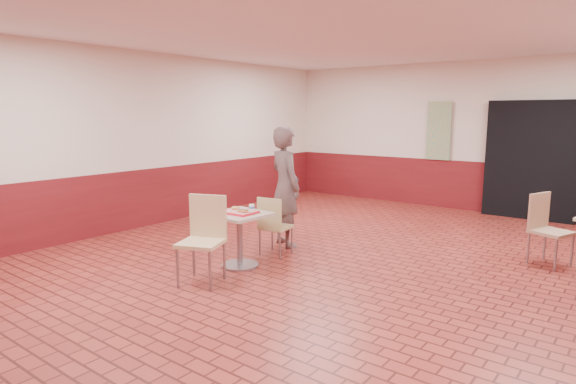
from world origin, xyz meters
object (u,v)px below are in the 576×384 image
Objects in this scene: chair_main_front at (204,234)px; customer at (285,187)px; main_table at (240,231)px; long_john_donut at (243,211)px; paper_cup at (252,208)px; ring_donut at (235,208)px; serving_tray at (239,212)px; chair_second_left at (546,225)px; chair_main_back at (273,223)px.

chair_main_front is 1.86m from customer.
main_table is 0.29m from long_john_donut.
main_table is 8.06× the size of paper_cup.
ring_donut is (-0.17, 0.71, 0.18)m from chair_main_front.
chair_second_left is at bearing 39.33° from serving_tray.
ring_donut is (-0.12, 0.06, 0.03)m from serving_tray.
chair_main_front reaches higher than chair_main_back.
paper_cup is (0.04, 0.12, 0.02)m from long_john_donut.
chair_main_back is 0.63m from paper_cup.
customer reaches higher than chair_main_back.
chair_main_back is at bearing 86.60° from serving_tray.
main_table is at bearing -25.79° from ring_donut.
main_table is at bearing -145.41° from paper_cup.
customer reaches higher than serving_tray.
chair_main_front is at bearing -96.64° from paper_cup.
chair_main_back is at bearing 143.50° from chair_second_left.
serving_tray is 4.84× the size of paper_cup.
long_john_donut is at bearing -15.71° from serving_tray.
main_table is 4.00m from chair_second_left.
chair_main_back reaches higher than main_table.
chair_main_front is 2.40× the size of serving_tray.
customer is (-0.20, 0.53, 0.42)m from chair_main_back.
chair_second_left is at bearing 40.49° from long_john_donut.
serving_tray is at bearing 79.01° from chair_main_back.
ring_donut is 0.26m from paper_cup.
chair_second_left reaches higher than chair_main_back.
customer reaches higher than paper_cup.
chair_main_front is 6.43× the size of long_john_donut.
chair_main_back is at bearing 134.90° from customer.
chair_main_front is 0.65m from long_john_donut.
main_table is at bearing 164.29° from long_john_donut.
long_john_donut is at bearing 63.69° from chair_main_front.
paper_cup is 0.09× the size of chair_second_left.
paper_cup reaches higher than main_table.
main_table is 4.46× the size of long_john_donut.
ring_donut is (-0.12, 0.06, 0.27)m from main_table.
chair_second_left is (3.26, 1.37, -0.37)m from customer.
chair_main_back is 0.89× the size of chair_second_left.
chair_second_left is (3.05, 3.18, -0.05)m from chair_main_front.
main_table is 1.25m from customer.
customer reaches higher than chair_second_left.
paper_cup is at bearing 34.59° from main_table.
main_table is 0.85× the size of chair_main_back.
chair_second_left is at bearing 37.60° from ring_donut.
paper_cup is (0.13, 0.09, 0.30)m from main_table.
chair_main_back is 0.71m from customer.
ring_donut is at bearing -172.64° from paper_cup.
paper_cup is at bearing 7.36° from ring_donut.
chair_main_front is at bearing -85.95° from main_table.
chair_second_left reaches higher than ring_donut.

